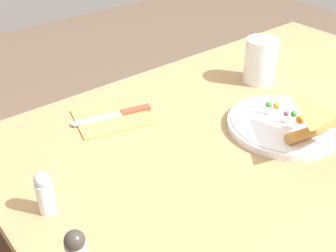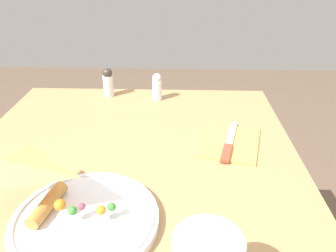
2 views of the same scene
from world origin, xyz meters
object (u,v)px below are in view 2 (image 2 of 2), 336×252
at_px(salt_shaker, 157,87).
at_px(butter_knife, 229,142).
at_px(pepper_shaker, 108,82).
at_px(napkin_folded, 229,142).
at_px(plate_pizza, 85,217).

bearing_deg(salt_shaker, butter_knife, -144.19).
relative_size(salt_shaker, pepper_shaker, 0.92).
height_order(napkin_folded, pepper_shaker, pepper_shaker).
xyz_separation_m(butter_knife, pepper_shaker, (0.29, 0.35, 0.04)).
relative_size(plate_pizza, pepper_shaker, 2.74).
relative_size(napkin_folded, butter_knife, 1.04).
bearing_deg(plate_pizza, salt_shaker, -9.78).
height_order(butter_knife, salt_shaker, salt_shaker).
xyz_separation_m(napkin_folded, pepper_shaker, (0.28, 0.35, 0.04)).
distance_m(butter_knife, salt_shaker, 0.33).
height_order(butter_knife, pepper_shaker, pepper_shaker).
distance_m(plate_pizza, napkin_folded, 0.40).
xyz_separation_m(plate_pizza, salt_shaker, (0.53, -0.09, 0.03)).
bearing_deg(napkin_folded, salt_shaker, 37.13).
xyz_separation_m(plate_pizza, butter_knife, (0.27, -0.28, -0.01)).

